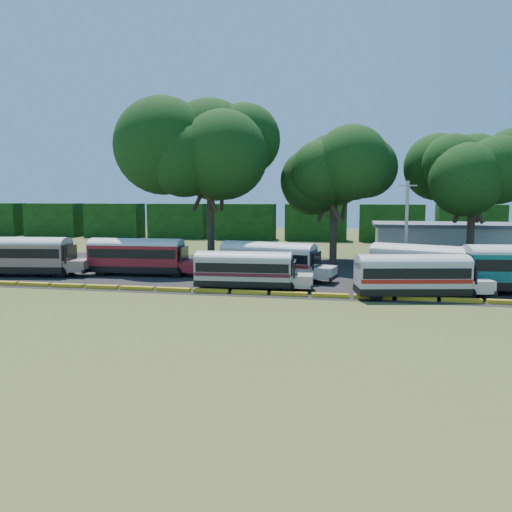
% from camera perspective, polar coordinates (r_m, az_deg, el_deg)
% --- Properties ---
extents(ground, '(160.00, 160.00, 0.00)m').
position_cam_1_polar(ground, '(36.23, 1.25, -4.81)').
color(ground, '#324A18').
rests_on(ground, ground).
extents(asphalt_strip, '(64.00, 24.00, 0.02)m').
position_cam_1_polar(asphalt_strip, '(47.80, 4.88, -1.96)').
color(asphalt_strip, black).
rests_on(asphalt_strip, ground).
extents(curb, '(53.70, 0.45, 0.30)m').
position_cam_1_polar(curb, '(37.17, 1.52, -4.27)').
color(curb, yellow).
rests_on(curb, ground).
extents(terminal_building, '(19.00, 9.00, 4.00)m').
position_cam_1_polar(terminal_building, '(66.28, 21.42, 1.81)').
color(terminal_building, silver).
rests_on(terminal_building, ground).
extents(treeline_backdrop, '(130.00, 4.00, 6.00)m').
position_cam_1_polar(treeline_backdrop, '(83.30, 6.89, 3.85)').
color(treeline_backdrop, black).
rests_on(treeline_backdrop, ground).
extents(bus_beige, '(11.19, 4.12, 3.59)m').
position_cam_1_polar(bus_beige, '(50.62, -25.07, 0.24)').
color(bus_beige, black).
rests_on(bus_beige, ground).
extents(bus_red, '(10.63, 3.25, 3.45)m').
position_cam_1_polar(bus_red, '(47.46, -13.22, 0.21)').
color(bus_red, black).
rests_on(bus_red, ground).
extents(bus_cream_west, '(9.33, 2.80, 3.03)m').
position_cam_1_polar(bus_cream_west, '(39.04, -1.11, -1.40)').
color(bus_cream_west, black).
rests_on(bus_cream_west, ground).
extents(bus_cream_east, '(10.42, 4.43, 3.33)m').
position_cam_1_polar(bus_cream_east, '(43.71, 1.68, -0.29)').
color(bus_cream_east, black).
rests_on(bus_cream_east, ground).
extents(bus_white_red, '(9.96, 4.31, 3.18)m').
position_cam_1_polar(bus_white_red, '(37.58, 17.67, -1.92)').
color(bus_white_red, black).
rests_on(bus_white_red, ground).
extents(bus_white_blue, '(10.50, 6.10, 3.38)m').
position_cam_1_polar(bus_white_blue, '(43.01, 18.92, -0.74)').
color(bus_white_blue, black).
rests_on(bus_white_blue, ground).
extents(tree_west, '(13.64, 13.64, 17.69)m').
position_cam_1_polar(tree_west, '(54.99, -5.28, 12.40)').
color(tree_west, '#3A2A1D').
rests_on(tree_west, ground).
extents(tree_center, '(10.58, 10.58, 14.01)m').
position_cam_1_polar(tree_center, '(55.29, 8.97, 9.65)').
color(tree_center, '#3A2A1D').
rests_on(tree_center, ground).
extents(tree_east, '(10.29, 10.29, 13.84)m').
position_cam_1_polar(tree_east, '(58.12, 23.63, 8.96)').
color(tree_east, '#3A2A1D').
rests_on(tree_east, ground).
extents(utility_pole, '(1.60, 0.30, 8.70)m').
position_cam_1_polar(utility_pole, '(47.05, 16.80, 3.08)').
color(utility_pole, gray).
rests_on(utility_pole, ground).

